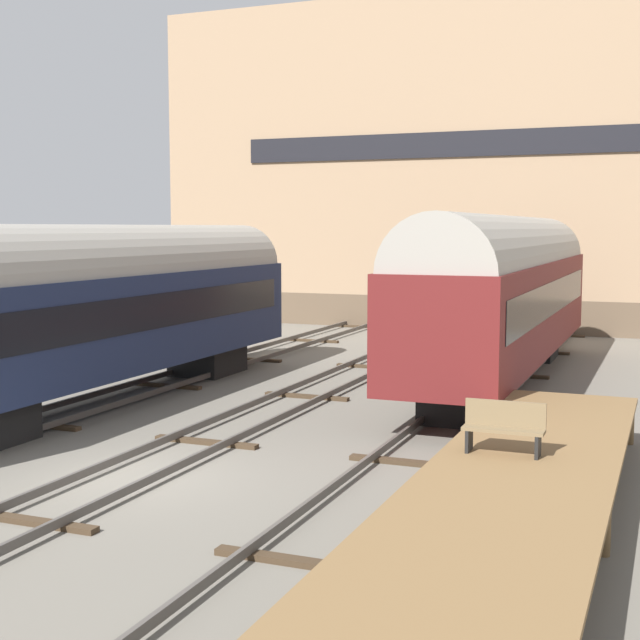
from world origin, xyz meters
The scene contains 8 objects.
ground_plane centered at (0.00, 0.00, 0.00)m, with size 200.00×200.00×0.00m, color #6B665B.
track_middle centered at (0.00, 0.00, 0.14)m, with size 2.60×60.00×0.26m.
track_right centered at (4.85, 0.00, 0.14)m, with size 2.60×60.00×0.26m.
train_car_maroon centered at (4.85, 13.70, 3.04)m, with size 3.09×17.98×5.36m.
train_car_navy centered at (-4.85, 6.41, 2.88)m, with size 2.92×16.75×5.06m.
station_platform centered at (7.69, -0.91, 0.99)m, with size 3.04×15.42×1.06m.
bench centered at (7.25, 0.58, 1.55)m, with size 1.40×0.40×0.91m.
warehouse_building centered at (0.65, 33.77, 8.10)m, with size 32.76×12.75×16.19m.
Camera 1 is at (9.94, -14.68, 4.97)m, focal length 50.00 mm.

